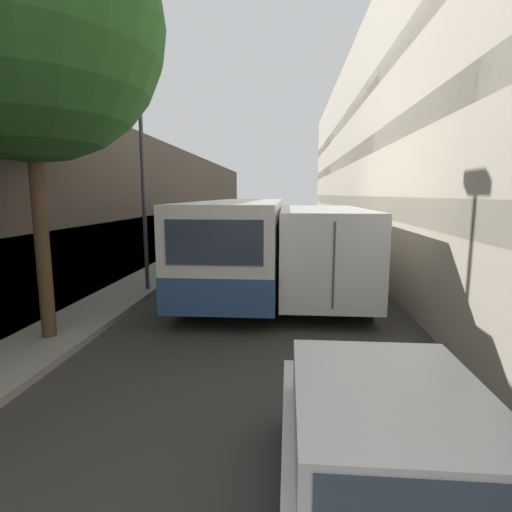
{
  "coord_description": "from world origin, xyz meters",
  "views": [
    {
      "loc": [
        0.8,
        0.51,
        3.06
      ],
      "look_at": [
        0.03,
        9.91,
        1.6
      ],
      "focal_mm": 28.0,
      "sensor_mm": 36.0,
      "label": 1
    }
  ],
  "objects": [
    {
      "name": "building_left_shopfront",
      "position": [
        -6.06,
        15.0,
        2.48
      ],
      "size": [
        2.4,
        60.0,
        5.46
      ],
      "color": "#51473D",
      "rests_on": "ground_plane"
    },
    {
      "name": "ground_plane",
      "position": [
        0.0,
        15.0,
        0.0
      ],
      "size": [
        150.0,
        150.0,
        0.0
      ],
      "primitive_type": "plane",
      "color": "#33302D"
    },
    {
      "name": "street_tree_left",
      "position": [
        -4.14,
        8.09,
        6.24
      ],
      "size": [
        5.17,
        5.17,
        8.68
      ],
      "color": "#4C3823",
      "rests_on": "sidewalk_left"
    },
    {
      "name": "panel_van",
      "position": [
        -1.24,
        26.97,
        1.13
      ],
      "size": [
        1.96,
        4.12,
        2.03
      ],
      "color": "#BCBCC1",
      "rests_on": "ground_plane"
    },
    {
      "name": "street_lamp",
      "position": [
        -3.56,
        12.34,
        5.25
      ],
      "size": [
        0.36,
        0.8,
        7.47
      ],
      "color": "#38383D",
      "rests_on": "sidewalk_left"
    },
    {
      "name": "bus",
      "position": [
        -0.76,
        14.16,
        1.52
      ],
      "size": [
        2.59,
        10.83,
        2.84
      ],
      "color": "silver",
      "rests_on": "ground_plane"
    },
    {
      "name": "sidewalk_left",
      "position": [
        -4.14,
        15.0,
        0.07
      ],
      "size": [
        1.65,
        60.0,
        0.15
      ],
      "color": "gray",
      "rests_on": "ground_plane"
    },
    {
      "name": "building_right_apartment",
      "position": [
        5.06,
        15.0,
        5.24
      ],
      "size": [
        2.4,
        60.0,
        10.53
      ],
      "color": "#A89E89",
      "rests_on": "ground_plane"
    },
    {
      "name": "car_hatchback",
      "position": [
        1.69,
        3.71,
        0.72
      ],
      "size": [
        1.86,
        3.85,
        1.44
      ],
      "color": "#B7B7BC",
      "rests_on": "ground_plane"
    },
    {
      "name": "box_truck",
      "position": [
        1.78,
        13.33,
        1.48
      ],
      "size": [
        2.36,
        8.79,
        2.66
      ],
      "color": "silver",
      "rests_on": "ground_plane"
    }
  ]
}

